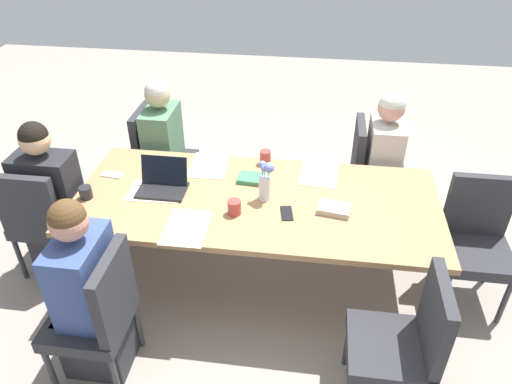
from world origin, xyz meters
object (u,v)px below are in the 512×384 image
object	(u,v)px
chair_head_left_left_near	(42,216)
chair_near_left_far	(99,312)
phone_silver	(113,175)
chair_far_left_mid	(370,170)
person_near_left_far	(90,299)
person_head_left_left_near	(54,208)
laptop_head_left_left_near	(163,184)
book_blue_cover	(253,179)
coffee_mug_centre_left	(234,207)
person_far_left_mid	(381,171)
phone_black	(287,213)
coffee_mug_near_left	(86,192)
dining_table	(256,206)
person_far_right_near	(165,156)
flower_vase	(265,181)
chair_near_right_far	(406,339)
book_red_cover	(334,209)
chair_far_right_near	(159,155)
chair_head_right_right_mid	(477,237)

from	to	relation	value
chair_head_left_left_near	chair_near_left_far	xyz separation A→B (m)	(0.75, -0.78, 0.00)
phone_silver	chair_far_left_mid	bearing A→B (deg)	-152.71
chair_far_left_mid	person_near_left_far	distance (m)	2.35
person_head_left_left_near	phone_silver	size ratio (longest dim) A/B	7.97
laptop_head_left_left_near	book_blue_cover	size ratio (longest dim) A/B	1.60
coffee_mug_centre_left	laptop_head_left_left_near	bearing A→B (deg)	159.12
person_far_left_mid	phone_black	xyz separation A→B (m)	(-0.68, -0.94, 0.21)
chair_near_left_far	book_blue_cover	xyz separation A→B (m)	(0.71, 1.08, 0.25)
coffee_mug_near_left	chair_head_left_left_near	bearing A→B (deg)	173.43
coffee_mug_centre_left	person_far_left_mid	bearing A→B (deg)	44.24
dining_table	person_far_right_near	distance (m)	1.20
chair_far_left_mid	phone_silver	size ratio (longest dim) A/B	6.00
flower_vase	coffee_mug_near_left	size ratio (longest dim) A/B	3.37
chair_near_right_far	book_red_cover	world-z (taller)	chair_near_right_far
person_far_right_near	phone_black	bearing A→B (deg)	-40.69
book_red_cover	chair_far_right_near	bearing A→B (deg)	156.70
person_far_left_mid	phone_black	size ratio (longest dim) A/B	7.97
person_far_left_mid	chair_near_left_far	distance (m)	2.35
flower_vase	phone_silver	distance (m)	1.12
person_far_left_mid	chair_head_right_right_mid	bearing A→B (deg)	-50.87
coffee_mug_centre_left	coffee_mug_near_left	bearing A→B (deg)	177.77
person_near_left_far	book_blue_cover	size ratio (longest dim) A/B	5.97
dining_table	flower_vase	distance (m)	0.21
person_near_left_far	coffee_mug_centre_left	xyz separation A→B (m)	(0.72, 0.63, 0.25)
chair_head_right_right_mid	chair_far_right_near	bearing A→B (deg)	162.33
chair_head_left_left_near	chair_near_right_far	size ratio (longest dim) A/B	1.00
phone_black	phone_silver	xyz separation A→B (m)	(-1.26, 0.29, 0.00)
chair_head_right_right_mid	flower_vase	distance (m)	1.46
person_far_right_near	phone_black	xyz separation A→B (m)	(1.10, -0.94, 0.21)
chair_head_left_left_near	person_head_left_left_near	distance (m)	0.10
chair_head_right_right_mid	phone_black	size ratio (longest dim) A/B	6.00
person_far_right_near	chair_near_right_far	size ratio (longest dim) A/B	1.33
chair_far_right_near	coffee_mug_centre_left	xyz separation A→B (m)	(0.84, -1.04, 0.28)
chair_near_right_far	chair_head_right_right_mid	bearing A→B (deg)	58.57
phone_silver	chair_near_left_far	bearing A→B (deg)	111.89
book_red_cover	dining_table	bearing A→B (deg)	-179.16
dining_table	chair_near_right_far	xyz separation A→B (m)	(0.90, -0.84, -0.17)
chair_head_left_left_near	coffee_mug_near_left	world-z (taller)	chair_head_left_left_near
chair_far_left_mid	flower_vase	size ratio (longest dim) A/B	3.21
flower_vase	laptop_head_left_left_near	distance (m)	0.70
laptop_head_left_left_near	phone_silver	world-z (taller)	laptop_head_left_left_near
laptop_head_left_left_near	phone_black	xyz separation A→B (m)	(0.85, -0.16, -0.04)
person_head_left_left_near	coffee_mug_near_left	bearing A→B (deg)	-19.55
person_head_left_left_near	flower_vase	world-z (taller)	person_head_left_left_near
flower_vase	chair_head_left_left_near	bearing A→B (deg)	-176.37
dining_table	chair_head_right_right_mid	world-z (taller)	chair_head_right_right_mid
person_far_right_near	coffee_mug_near_left	xyz separation A→B (m)	(-0.22, -0.94, 0.25)
chair_far_right_near	phone_black	size ratio (longest dim) A/B	6.00
dining_table	chair_far_right_near	world-z (taller)	chair_far_right_near
flower_vase	person_near_left_far	bearing A→B (deg)	-137.57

